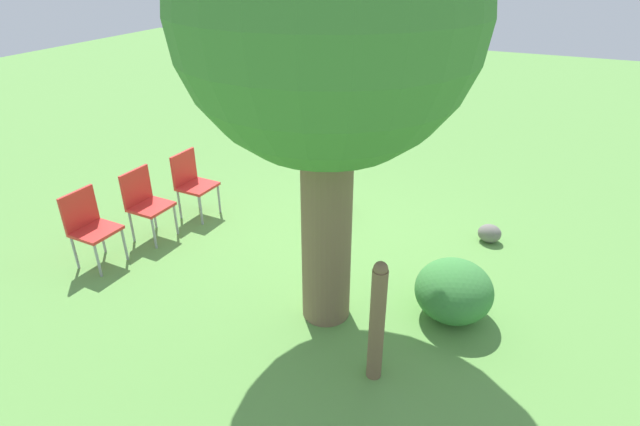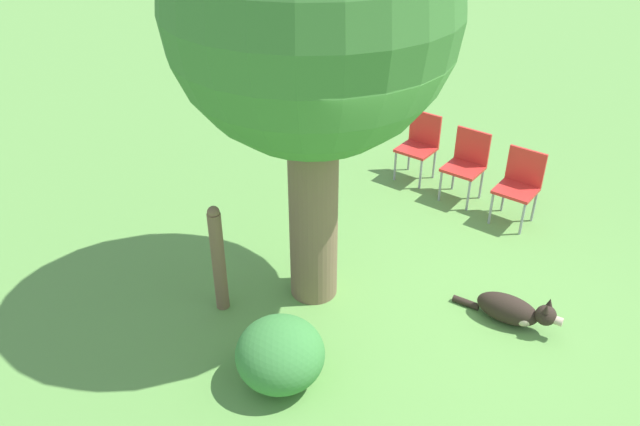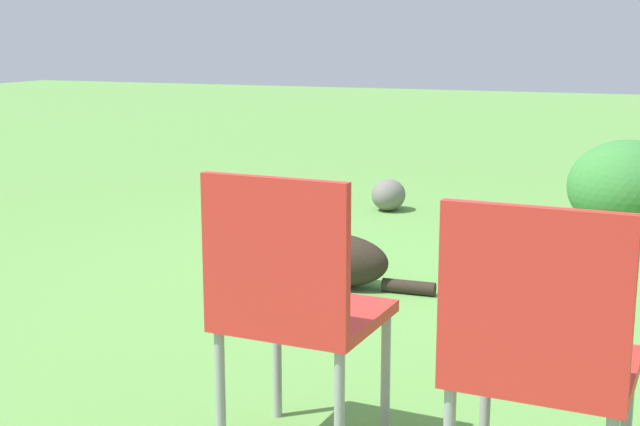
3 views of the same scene
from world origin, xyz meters
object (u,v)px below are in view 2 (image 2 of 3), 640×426
Objects in this scene: oak_tree at (312,15)px; red_chair_1 at (467,161)px; dog at (514,310)px; red_chair_0 at (520,182)px; fence_post at (218,258)px; red_chair_2 at (420,142)px.

red_chair_1 is at bearing -10.33° from oak_tree.
dog is 1.92m from red_chair_0.
fence_post is 1.30× the size of red_chair_1.
oak_tree reaches higher than dog.
fence_post is at bearing -2.80° from red_chair_2.
red_chair_0 is 1.47m from red_chair_2.
red_chair_0 and red_chair_2 have the same top height.
red_chair_0 is at bearing 80.77° from red_chair_1.
fence_post is at bearing -152.33° from dog.
red_chair_2 is at bearing -99.23° from red_chair_0.
red_chair_0 reaches higher than dog.
red_chair_1 and red_chair_2 have the same top height.
oak_tree reaches higher than fence_post.
oak_tree is at bearing -7.32° from red_chair_1.
fence_post is (-1.37, 2.41, 0.43)m from dog.
fence_post is at bearing -14.93° from red_chair_1.
red_chair_0 is 0.73m from red_chair_1.
oak_tree reaches higher than red_chair_2.
red_chair_2 is (0.16, 0.72, 0.00)m from red_chair_1.
red_chair_0 is at bearing -25.96° from oak_tree.
fence_post reaches higher than red_chair_2.
dog is at bearing 37.68° from red_chair_1.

